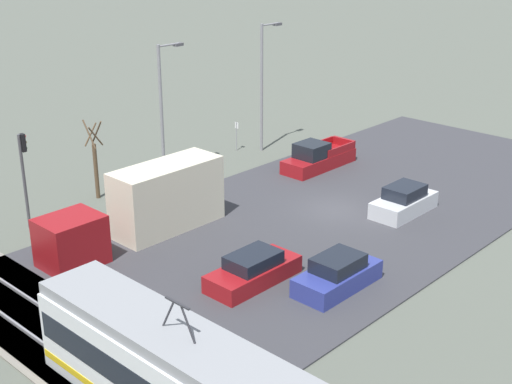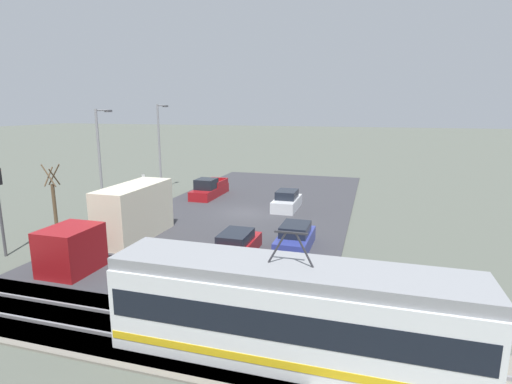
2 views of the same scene
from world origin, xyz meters
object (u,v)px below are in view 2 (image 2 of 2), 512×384
(traffic_light_pole, at_px, (0,200))
(street_lamp_near_crossing, at_px, (160,143))
(street_lamp_mid_block, at_px, (101,154))
(sedan_car_1, at_px, (236,246))
(sedan_car_2, at_px, (295,238))
(light_rail_tram, at_px, (289,313))
(street_tree, at_px, (54,200))
(no_parking_sign, at_px, (143,182))
(sedan_car_0, at_px, (287,201))
(pickup_truck, at_px, (209,189))
(box_truck, at_px, (122,219))

(traffic_light_pole, xyz_separation_m, street_lamp_near_crossing, (0.18, -18.45, 1.70))
(traffic_light_pole, height_order, street_lamp_mid_block, street_lamp_mid_block)
(sedan_car_1, height_order, street_lamp_near_crossing, street_lamp_near_crossing)
(sedan_car_1, xyz_separation_m, sedan_car_2, (-3.06, -2.20, 0.05))
(light_rail_tram, distance_m, street_tree, 21.29)
(street_lamp_mid_block, xyz_separation_m, no_parking_sign, (0.71, -7.02, -3.57))
(street_lamp_near_crossing, bearing_deg, sedan_car_0, 166.56)
(light_rail_tram, height_order, no_parking_sign, light_rail_tram)
(light_rail_tram, bearing_deg, sedan_car_2, -80.15)
(pickup_truck, bearing_deg, street_tree, 64.35)
(street_lamp_near_crossing, height_order, street_lamp_mid_block, street_lamp_near_crossing)
(box_truck, height_order, sedan_car_1, box_truck)
(pickup_truck, xyz_separation_m, street_lamp_mid_block, (5.96, 7.84, 4.07))
(light_rail_tram, xyz_separation_m, box_truck, (12.38, -8.42, -0.00))
(sedan_car_1, bearing_deg, pickup_truck, -61.56)
(pickup_truck, height_order, street_lamp_mid_block, street_lamp_mid_block)
(street_lamp_mid_block, bearing_deg, pickup_truck, -127.23)
(sedan_car_1, bearing_deg, no_parking_sign, -43.06)
(sedan_car_0, bearing_deg, sedan_car_1, -92.59)
(pickup_truck, height_order, sedan_car_0, pickup_truck)
(pickup_truck, xyz_separation_m, sedan_car_1, (-7.73, 14.27, -0.11))
(box_truck, xyz_separation_m, pickup_truck, (0.26, -14.37, -0.93))
(box_truck, height_order, street_tree, street_tree)
(sedan_car_0, relative_size, no_parking_sign, 2.04)
(sedan_car_1, bearing_deg, street_lamp_near_crossing, -48.53)
(light_rail_tram, distance_m, pickup_truck, 26.08)
(box_truck, height_order, traffic_light_pole, traffic_light_pole)
(pickup_truck, distance_m, sedan_car_2, 16.19)
(sedan_car_1, distance_m, street_tree, 14.07)
(sedan_car_2, distance_m, traffic_light_pole, 17.23)
(sedan_car_2, bearing_deg, sedan_car_1, 35.71)
(pickup_truck, relative_size, traffic_light_pole, 1.08)
(street_lamp_mid_block, bearing_deg, no_parking_sign, -84.19)
(sedan_car_1, relative_size, street_tree, 0.98)
(light_rail_tram, height_order, sedan_car_1, light_rail_tram)
(street_lamp_mid_block, distance_m, no_parking_sign, 7.91)
(no_parking_sign, bearing_deg, street_lamp_near_crossing, -132.33)
(no_parking_sign, bearing_deg, traffic_light_pole, 94.85)
(sedan_car_2, bearing_deg, traffic_light_pole, 19.91)
(street_lamp_mid_block, relative_size, no_parking_sign, 4.08)
(sedan_car_2, height_order, traffic_light_pole, traffic_light_pole)
(pickup_truck, distance_m, street_tree, 14.38)
(sedan_car_0, xyz_separation_m, street_tree, (14.45, 10.22, 1.40))
(street_lamp_mid_block, bearing_deg, box_truck, 133.59)
(traffic_light_pole, relative_size, street_lamp_mid_block, 0.61)
(sedan_car_2, bearing_deg, street_tree, 2.80)
(light_rail_tram, distance_m, traffic_light_pole, 18.61)
(box_truck, xyz_separation_m, traffic_light_pole, (5.49, 3.49, 1.65))
(street_tree, bearing_deg, traffic_light_pole, 101.10)
(sedan_car_1, relative_size, traffic_light_pole, 0.89)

